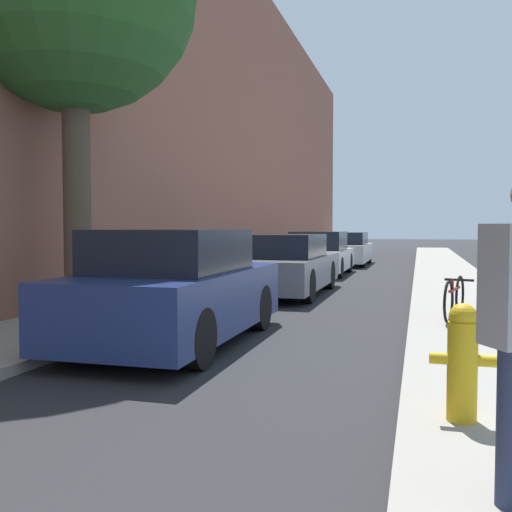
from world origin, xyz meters
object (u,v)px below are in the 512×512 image
(parked_car_navy, at_px, (176,290))
(parked_car_white, at_px, (319,254))
(parked_car_silver, at_px, (346,249))
(bicycle, at_px, (454,298))
(parked_car_grey, at_px, (286,265))
(fire_hydrant, at_px, (462,360))

(parked_car_navy, height_order, parked_car_white, parked_car_navy)
(parked_car_silver, distance_m, bicycle, 14.43)
(bicycle, bearing_deg, parked_car_grey, 147.47)
(parked_car_white, relative_size, fire_hydrant, 4.60)
(parked_car_grey, distance_m, parked_car_silver, 10.54)
(parked_car_navy, height_order, parked_car_silver, parked_car_navy)
(parked_car_silver, relative_size, bicycle, 2.98)
(parked_car_white, bearing_deg, bicycle, -68.52)
(parked_car_white, bearing_deg, fire_hydrant, -76.46)
(parked_car_silver, height_order, fire_hydrant, parked_car_silver)
(parked_car_navy, xyz_separation_m, parked_car_grey, (0.14, 5.79, -0.05))
(parked_car_navy, distance_m, fire_hydrant, 4.19)
(parked_car_navy, xyz_separation_m, fire_hydrant, (3.32, -2.56, -0.14))
(parked_car_silver, bearing_deg, parked_car_grey, -90.29)
(parked_car_navy, bearing_deg, parked_car_silver, 89.32)
(parked_car_white, bearing_deg, parked_car_navy, -89.86)
(parked_car_navy, bearing_deg, parked_car_white, 90.14)
(parked_car_navy, height_order, fire_hydrant, parked_car_navy)
(parked_car_grey, distance_m, parked_car_white, 5.56)
(parked_car_navy, height_order, parked_car_grey, parked_car_navy)
(parked_car_white, height_order, parked_car_silver, parked_car_white)
(parked_car_grey, bearing_deg, bicycle, -45.82)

